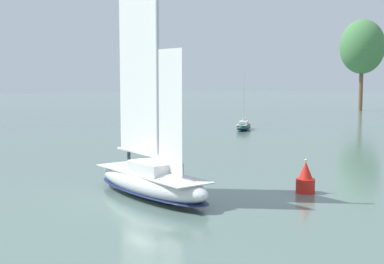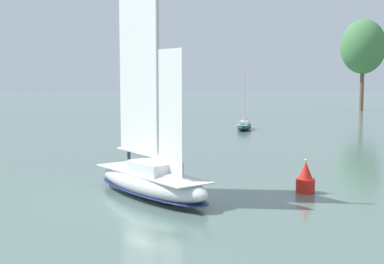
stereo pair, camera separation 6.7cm
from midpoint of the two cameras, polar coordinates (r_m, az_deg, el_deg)
name	(u,v)px [view 1 (the left image)]	position (r m, az deg, el deg)	size (l,w,h in m)	color
ground_plane	(151,196)	(30.97, -4.49, -6.86)	(400.00, 400.00, 0.00)	slate
tree_shore_center	(362,47)	(113.91, 17.68, 8.64)	(8.90, 8.90, 18.33)	brown
sailboat_main	(151,177)	(30.73, -4.49, -4.86)	(10.23, 3.02, 14.00)	silver
sailboat_moored_mid_channel	(244,126)	(69.35, 5.51, 0.65)	(4.58, 5.38, 7.66)	#194C47
channel_buoy	(305,179)	(32.35, 11.95, -4.97)	(1.12, 1.12, 2.03)	red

